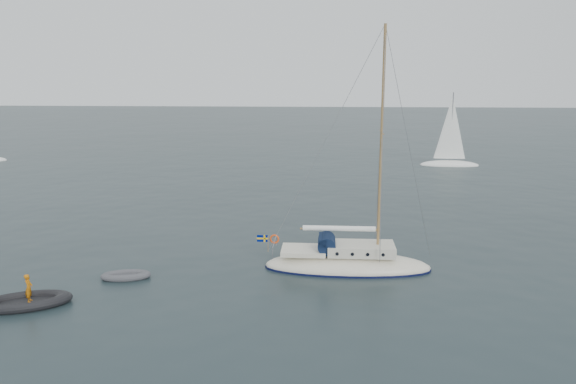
{
  "coord_description": "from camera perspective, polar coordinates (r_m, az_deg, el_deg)",
  "views": [
    {
      "loc": [
        0.68,
        -27.45,
        10.56
      ],
      "look_at": [
        -1.05,
        0.0,
        4.68
      ],
      "focal_mm": 35.0,
      "sensor_mm": 36.0,
      "label": 1
    }
  ],
  "objects": [
    {
      "name": "distant_yacht_c",
      "position": [
        67.0,
        16.2,
        5.79
      ],
      "size": [
        6.69,
        3.57,
        8.86
      ],
      "rotation": [
        0.0,
        0.0,
        -0.03
      ],
      "color": "white",
      "rests_on": "ground"
    },
    {
      "name": "dinghy",
      "position": [
        30.81,
        -16.16,
        -8.16
      ],
      "size": [
        2.58,
        1.16,
        0.37
      ],
      "rotation": [
        0.0,
        0.0,
        0.21
      ],
      "color": "#54555A",
      "rests_on": "ground"
    },
    {
      "name": "rib",
      "position": [
        28.96,
        -25.2,
        -10.0
      ],
      "size": [
        4.15,
        1.89,
        1.55
      ],
      "rotation": [
        0.0,
        0.0,
        0.39
      ],
      "color": "black",
      "rests_on": "ground"
    },
    {
      "name": "ground",
      "position": [
        29.42,
        2.07,
        -8.98
      ],
      "size": [
        300.0,
        300.0,
        0.0
      ],
      "primitive_type": "plane",
      "color": "black",
      "rests_on": "ground"
    },
    {
      "name": "sailboat",
      "position": [
        30.85,
        6.1,
        -6.01
      ],
      "size": [
        9.51,
        2.85,
        13.55
      ],
      "rotation": [
        0.0,
        0.0,
        -0.0
      ],
      "color": "white",
      "rests_on": "ground"
    }
  ]
}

